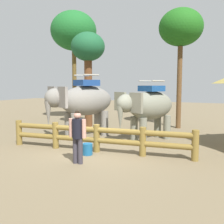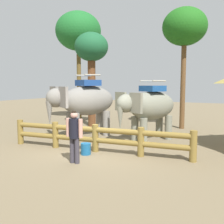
% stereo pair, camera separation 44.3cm
% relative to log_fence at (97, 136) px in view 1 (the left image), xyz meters
% --- Properties ---
extents(ground_plane, '(60.00, 60.00, 0.00)m').
position_rel_log_fence_xyz_m(ground_plane, '(0.00, -0.22, -0.61)').
color(ground_plane, '#726348').
extents(log_fence, '(7.33, 1.08, 1.05)m').
position_rel_log_fence_xyz_m(log_fence, '(0.00, 0.00, 0.00)').
color(log_fence, olive).
rests_on(log_fence, ground).
extents(elephant_near_left, '(2.88, 3.54, 3.05)m').
position_rel_log_fence_xyz_m(elephant_near_left, '(-2.00, 2.18, 1.10)').
color(elephant_near_left, gray).
rests_on(elephant_near_left, ground).
extents(elephant_center, '(2.58, 3.20, 2.75)m').
position_rel_log_fence_xyz_m(elephant_center, '(1.10, 2.80, 0.94)').
color(elephant_center, gray).
rests_on(elephant_center, ground).
extents(tourist_woman_in_black, '(0.61, 0.35, 1.73)m').
position_rel_log_fence_xyz_m(tourist_woman_in_black, '(0.17, -1.55, 0.40)').
color(tourist_woman_in_black, '#37333D').
rests_on(tourist_woman_in_black, ground).
extents(tree_far_left, '(2.49, 2.49, 6.86)m').
position_rel_log_fence_xyz_m(tree_far_left, '(1.69, 6.83, 5.09)').
color(tree_far_left, brown).
rests_on(tree_far_left, ground).
extents(tree_back_center, '(2.03, 2.03, 5.69)m').
position_rel_log_fence_xyz_m(tree_back_center, '(-3.44, 5.12, 3.90)').
color(tree_back_center, brown).
rests_on(tree_back_center, ground).
extents(tree_far_right, '(3.17, 3.17, 7.63)m').
position_rel_log_fence_xyz_m(tree_far_right, '(-5.68, 6.95, 5.61)').
color(tree_far_right, brown).
rests_on(tree_far_right, ground).
extents(feed_bucket, '(0.37, 0.37, 0.42)m').
position_rel_log_fence_xyz_m(feed_bucket, '(-0.09, -0.52, -0.40)').
color(feed_bucket, '#19598C').
rests_on(feed_bucket, ground).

